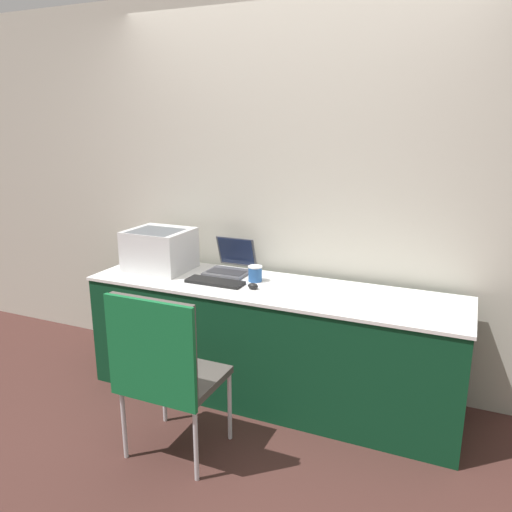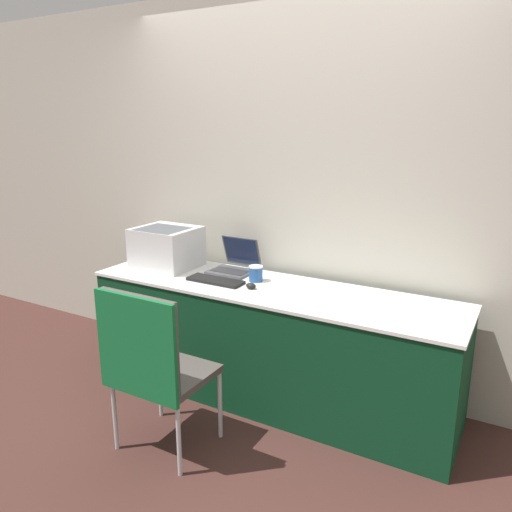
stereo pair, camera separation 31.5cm
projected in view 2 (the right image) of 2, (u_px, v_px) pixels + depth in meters
ground_plane at (245, 418)px, 3.06m from camera, size 14.00×14.00×0.00m
wall_back at (298, 194)px, 3.32m from camera, size 8.00×0.05×2.60m
table at (269, 343)px, 3.22m from camera, size 2.40×0.63×0.76m
printer at (166, 246)px, 3.53m from camera, size 0.41×0.38×0.28m
laptop_left at (235, 264)px, 3.44m from camera, size 0.28×0.30×0.23m
external_keyboard at (215, 281)px, 3.22m from camera, size 0.38×0.13×0.02m
coffee_cup at (256, 274)px, 3.23m from camera, size 0.09×0.09×0.10m
mouse at (251, 286)px, 3.08m from camera, size 0.07×0.05×0.04m
chair at (150, 358)px, 2.58m from camera, size 0.50×0.44×0.94m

